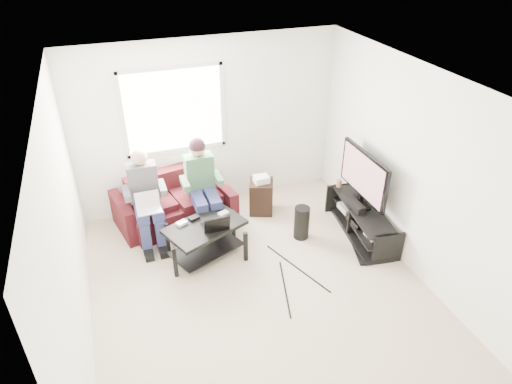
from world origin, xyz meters
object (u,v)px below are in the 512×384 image
Objects in this scene: tv_stand at (361,222)px; subwoofer at (302,223)px; coffee_table at (205,233)px; end_table at (261,196)px; sofa at (174,205)px; tv at (364,176)px.

subwoofer is at bearing 164.73° from tv_stand.
coffee_table is 1.39m from subwoofer.
coffee_table is 1.86× the size of end_table.
tv is (2.47, -1.13, 0.63)m from sofa.
sofa is 2.86× the size of end_table.
subwoofer reaches higher than tv_stand.
tv_stand is 2.30× the size of end_table.
tv is 2.22× the size of subwoofer.
end_table reaches higher than tv_stand.
end_table is (-1.15, 1.05, 0.07)m from tv_stand.
subwoofer is (1.39, -0.05, -0.12)m from coffee_table.
tv_stand is at bearing -42.47° from end_table.
coffee_table is 2.30m from tv.
end_table is at bearing 140.30° from tv.
sofa is 1.54× the size of coffee_table.
sofa is 2.77m from tv_stand.
coffee_table reaches higher than tv_stand.
tv_stand is at bearing -15.27° from subwoofer.
end_table is at bearing -7.60° from sofa.
tv is at bearing -8.77° from subwoofer.
coffee_table is 1.06× the size of tv.
tv_stand is at bearing -26.39° from sofa.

